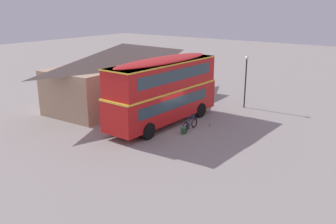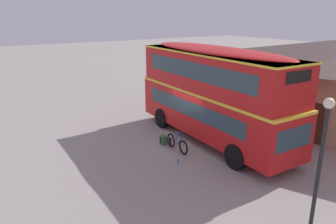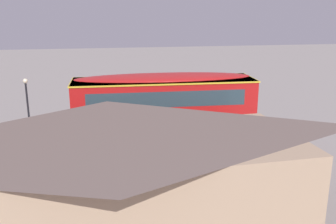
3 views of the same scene
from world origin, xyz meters
TOP-DOWN VIEW (x-y plane):
  - ground_plane at (0.00, 0.00)m, footprint 120.00×120.00m
  - double_decker_bus at (0.57, 0.78)m, footprint 9.88×2.87m
  - touring_bicycle at (0.59, -1.46)m, footprint 1.75×0.46m
  - backpack_on_ground at (-0.36, -1.60)m, footprint 0.36×0.36m
  - water_bottle_blue_sports at (1.90, -2.26)m, footprint 0.08×0.08m
  - pub_building at (3.62, 7.48)m, footprint 14.67×6.37m
  - street_lamp at (8.05, -2.02)m, footprint 0.28×0.28m

SIDE VIEW (x-z plane):
  - ground_plane at x=0.00m, z-range 0.00..0.00m
  - water_bottle_blue_sports at x=1.90m, z-range -0.01..0.25m
  - backpack_on_ground at x=-0.36m, z-range 0.01..0.52m
  - touring_bicycle at x=0.59m, z-range -0.12..0.87m
  - pub_building at x=3.62m, z-range 0.06..5.15m
  - double_decker_bus at x=0.57m, z-range 0.25..5.04m
  - street_lamp at x=8.05m, z-range 0.53..4.82m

